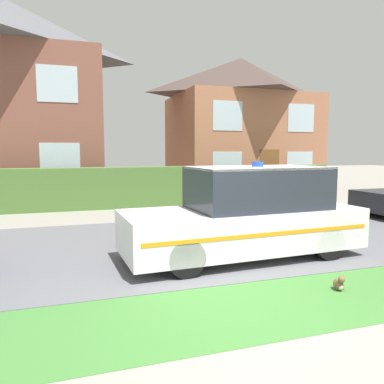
# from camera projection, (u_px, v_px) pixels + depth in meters

# --- Properties ---
(ground_plane) EXTENTS (80.00, 80.00, 0.00)m
(ground_plane) POSITION_uv_depth(u_px,v_px,m) (243.00, 315.00, 4.64)
(ground_plane) COLOR gray
(road_strip) EXTENTS (28.00, 5.52, 0.01)m
(road_strip) POSITION_uv_depth(u_px,v_px,m) (168.00, 243.00, 8.21)
(road_strip) COLOR #5B5B60
(road_strip) RESTS_ON ground
(lawn_verge) EXTENTS (28.00, 1.74, 0.01)m
(lawn_verge) POSITION_uv_depth(u_px,v_px,m) (239.00, 310.00, 4.78)
(lawn_verge) COLOR #3D7533
(lawn_verge) RESTS_ON ground
(garden_hedge) EXTENTS (14.18, 0.70, 1.45)m
(garden_hedge) POSITION_uv_depth(u_px,v_px,m) (159.00, 186.00, 13.80)
(garden_hedge) COLOR #4C7233
(garden_hedge) RESTS_ON ground
(police_car) EXTENTS (4.62, 1.87, 1.81)m
(police_car) POSITION_uv_depth(u_px,v_px,m) (248.00, 215.00, 7.10)
(police_car) COLOR black
(police_car) RESTS_ON road_strip
(cat) EXTENTS (0.21, 0.26, 0.25)m
(cat) POSITION_uv_depth(u_px,v_px,m) (339.00, 284.00, 5.44)
(cat) COLOR brown
(cat) RESTS_ON ground
(house_left) EXTENTS (7.44, 6.50, 8.22)m
(house_left) POSITION_uv_depth(u_px,v_px,m) (11.00, 100.00, 15.76)
(house_left) COLOR brown
(house_left) RESTS_ON ground
(house_right) EXTENTS (7.15, 5.56, 6.77)m
(house_right) POSITION_uv_depth(u_px,v_px,m) (240.00, 124.00, 19.54)
(house_right) COLOR #A86B4C
(house_right) RESTS_ON ground
(wheelie_bin) EXTENTS (0.71, 0.71, 1.02)m
(wheelie_bin) POSITION_uv_depth(u_px,v_px,m) (249.00, 194.00, 13.10)
(wheelie_bin) COLOR #474C8C
(wheelie_bin) RESTS_ON ground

